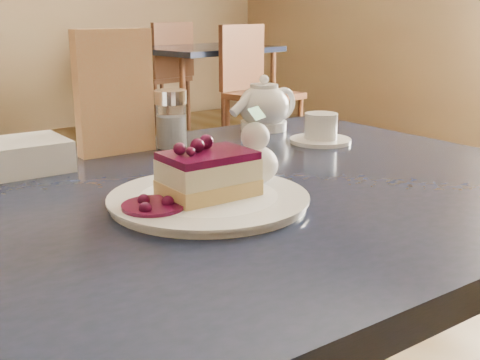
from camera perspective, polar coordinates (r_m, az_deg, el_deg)
main_table at (r=0.91m, az=-4.70°, el=-6.34°), size 1.29×0.90×0.78m
dessert_plate at (r=0.84m, az=-3.00°, el=-1.88°), size 0.27×0.27×0.01m
cheesecake_slice at (r=0.83m, az=-3.03°, el=0.54°), size 0.13×0.09×0.06m
whipped_cream at (r=0.88m, az=1.43°, el=1.48°), size 0.07×0.07×0.06m
berry_sauce at (r=0.79m, az=-8.21°, el=-2.47°), size 0.08×0.08×0.01m
tea_set at (r=1.33m, az=3.28°, el=6.45°), size 0.17×0.30×0.11m
menu_card at (r=1.14m, az=-11.83°, el=8.12°), size 0.15×0.04×0.23m
sugar_shaker at (r=1.17m, az=-6.54°, el=5.76°), size 0.06×0.06×0.11m
napkin_stack at (r=1.07m, az=-19.55°, el=2.27°), size 0.13×0.13×0.05m
bg_table_far_right at (r=4.89m, az=-3.25°, el=4.36°), size 1.12×1.86×1.23m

